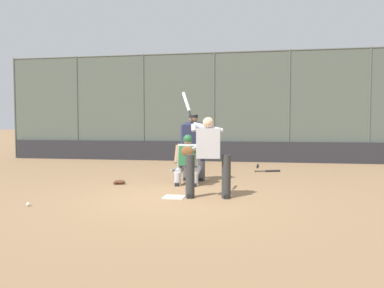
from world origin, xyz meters
TOP-DOWN VIEW (x-y plane):
  - ground_plane at (0.00, 0.00)m, footprint 160.00×160.00m
  - home_plate_marker at (0.00, 0.00)m, footprint 0.43×0.43m
  - backstop_fence at (0.00, -7.64)m, footprint 17.83×0.08m
  - padding_wall at (0.00, -7.54)m, footprint 17.39×0.18m
  - bleachers_beyond at (1.04, -9.79)m, footprint 12.42×1.95m
  - batter_at_plate at (-0.69, -0.07)m, footprint 1.08×0.57m
  - catcher_behind_plate at (0.01, -1.61)m, footprint 0.66×0.76m
  - umpire_home at (-0.04, -2.30)m, footprint 0.72×0.45m
  - spare_bat_near_backstop at (0.95, -4.37)m, footprint 0.13×0.86m
  - spare_bat_by_padding at (-2.15, -4.48)m, footprint 0.80×0.32m
  - spare_bat_third_base_side at (-1.74, -5.87)m, footprint 0.09×0.88m
  - fielding_glove_on_dirt at (1.71, -1.40)m, footprint 0.30×0.23m
  - baseball_loose at (2.46, 1.27)m, footprint 0.07×0.07m

SIDE VIEW (x-z plane):
  - ground_plane at x=0.00m, z-range 0.00..0.00m
  - home_plate_marker at x=0.00m, z-range 0.00..0.01m
  - spare_bat_near_backstop at x=0.95m, z-range 0.00..0.07m
  - spare_bat_by_padding at x=-2.15m, z-range 0.00..0.07m
  - spare_bat_third_base_side at x=-1.74m, z-range 0.00..0.07m
  - baseball_loose at x=2.46m, z-range 0.00..0.07m
  - fielding_glove_on_dirt at x=1.71m, z-range 0.00..0.11m
  - bleachers_beyond at x=1.04m, z-range -0.20..0.96m
  - padding_wall at x=0.00m, z-range 0.00..0.81m
  - catcher_behind_plate at x=0.01m, z-range 0.02..1.27m
  - batter_at_plate at x=-0.69m, z-range -0.20..2.00m
  - umpire_home at x=-0.04m, z-range 0.07..1.83m
  - backstop_fence at x=0.00m, z-range 0.09..4.49m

